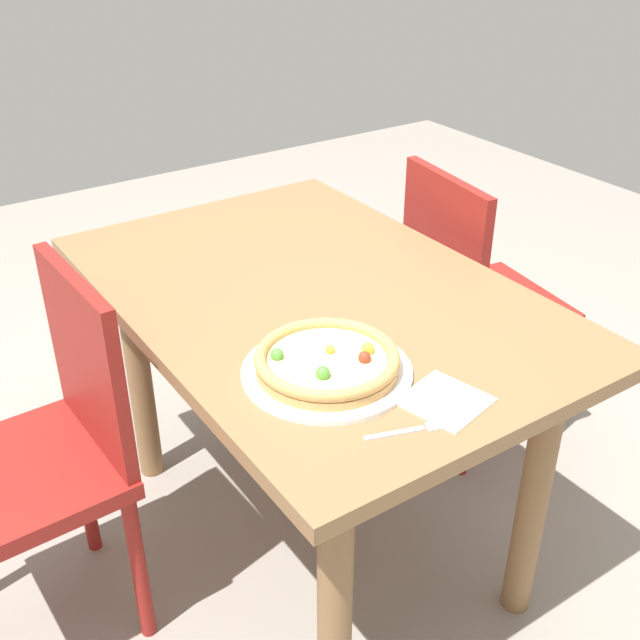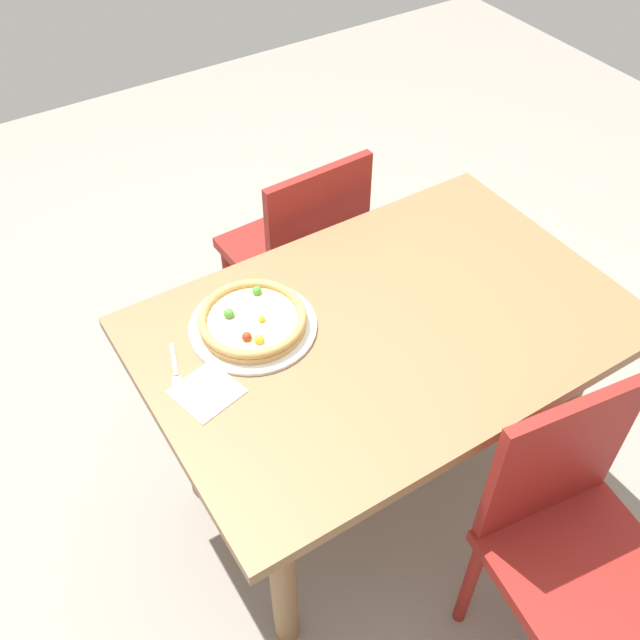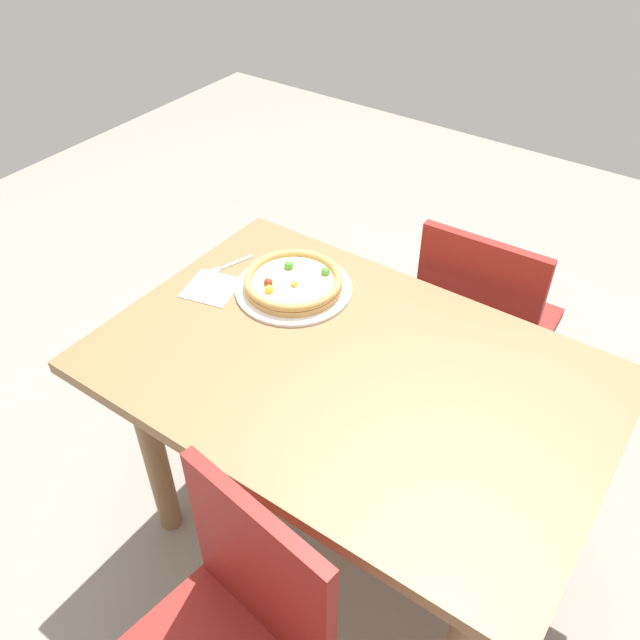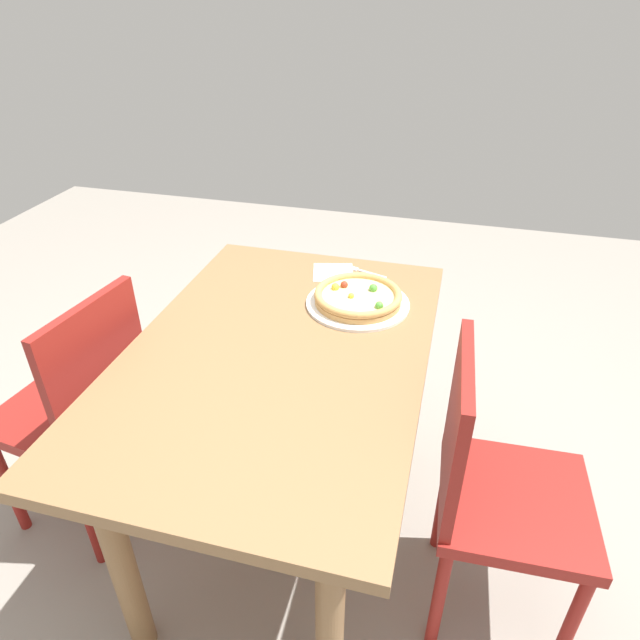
{
  "view_description": "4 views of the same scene",
  "coord_description": "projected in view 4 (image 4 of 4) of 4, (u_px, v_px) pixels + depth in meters",
  "views": [
    {
      "loc": [
        1.33,
        -0.88,
        1.6
      ],
      "look_at": [
        0.15,
        -0.09,
        0.78
      ],
      "focal_mm": 43.55,
      "sensor_mm": 36.0,
      "label": 1
    },
    {
      "loc": [
        0.84,
        1.02,
        2.11
      ],
      "look_at": [
        0.15,
        -0.09,
        0.78
      ],
      "focal_mm": 40.4,
      "sensor_mm": 36.0,
      "label": 2
    },
    {
      "loc": [
        -0.6,
        1.0,
        1.9
      ],
      "look_at": [
        0.15,
        -0.09,
        0.78
      ],
      "focal_mm": 36.79,
      "sensor_mm": 36.0,
      "label": 3
    },
    {
      "loc": [
        -1.21,
        -0.44,
        1.67
      ],
      "look_at": [
        0.15,
        -0.09,
        0.78
      ],
      "focal_mm": 31.04,
      "sensor_mm": 36.0,
      "label": 4
    }
  ],
  "objects": [
    {
      "name": "dining_table",
      "position": [
        279.0,
        383.0,
        1.63
      ],
      "size": [
        1.26,
        0.84,
        0.76
      ],
      "color": "olive",
      "rests_on": "ground"
    },
    {
      "name": "plate",
      "position": [
        358.0,
        303.0,
        1.78
      ],
      "size": [
        0.33,
        0.33,
        0.01
      ],
      "primitive_type": "cylinder",
      "color": "white",
      "rests_on": "dining_table"
    },
    {
      "name": "ground_plane",
      "position": [
        286.0,
        523.0,
        1.97
      ],
      "size": [
        6.0,
        6.0,
        0.0
      ],
      "primitive_type": "plane",
      "color": "gray"
    },
    {
      "name": "chair_far",
      "position": [
        81.0,
        406.0,
        1.76
      ],
      "size": [
        0.45,
        0.45,
        0.9
      ],
      "rotation": [
        0.0,
        0.0,
        -0.14
      ],
      "color": "maroon",
      "rests_on": "ground"
    },
    {
      "name": "pizza",
      "position": [
        358.0,
        296.0,
        1.76
      ],
      "size": [
        0.28,
        0.28,
        0.05
      ],
      "color": "tan",
      "rests_on": "plate"
    },
    {
      "name": "napkin",
      "position": [
        333.0,
        273.0,
        1.96
      ],
      "size": [
        0.17,
        0.17,
        0.0
      ],
      "primitive_type": "cube",
      "rotation": [
        0.0,
        0.0,
        0.24
      ],
      "color": "white",
      "rests_on": "dining_table"
    },
    {
      "name": "fork",
      "position": [
        362.0,
        271.0,
        1.97
      ],
      "size": [
        0.07,
        0.16,
        0.0
      ],
      "rotation": [
        0.0,
        0.0,
        1.25
      ],
      "color": "silver",
      "rests_on": "dining_table"
    },
    {
      "name": "chair_near",
      "position": [
        493.0,
        487.0,
        1.48
      ],
      "size": [
        0.42,
        0.42,
        0.9
      ],
      "rotation": [
        0.0,
        0.0,
        3.18
      ],
      "color": "maroon",
      "rests_on": "ground"
    }
  ]
}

